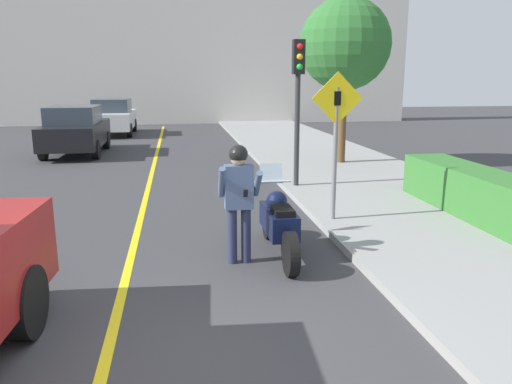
% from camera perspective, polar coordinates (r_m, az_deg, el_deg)
% --- Properties ---
extents(ground_plane, '(80.00, 80.00, 0.00)m').
position_cam_1_polar(ground_plane, '(4.88, -9.93, -19.76)').
color(ground_plane, '#38383A').
extents(sidewalk_curb, '(4.40, 44.00, 0.12)m').
position_cam_1_polar(sidewalk_curb, '(9.70, 20.10, -3.19)').
color(sidewalk_curb, gray).
rests_on(sidewalk_curb, ground).
extents(road_center_line, '(0.12, 36.00, 0.01)m').
position_cam_1_polar(road_center_line, '(10.48, -12.80, -1.88)').
color(road_center_line, yellow).
rests_on(road_center_line, ground).
extents(building_backdrop, '(28.00, 1.20, 9.17)m').
position_cam_1_polar(building_backdrop, '(30.18, -9.63, 16.46)').
color(building_backdrop, beige).
rests_on(building_backdrop, ground).
extents(motorcycle, '(0.62, 2.25, 1.29)m').
position_cam_1_polar(motorcycle, '(7.49, 2.60, -3.53)').
color(motorcycle, black).
rests_on(motorcycle, ground).
extents(person_biker, '(0.59, 0.47, 1.72)m').
position_cam_1_polar(person_biker, '(7.02, -1.98, 0.02)').
color(person_biker, '#282D4C').
rests_on(person_biker, ground).
extents(crossing_sign, '(0.91, 0.08, 2.60)m').
position_cam_1_polar(crossing_sign, '(8.88, 9.12, 6.75)').
color(crossing_sign, slate).
rests_on(crossing_sign, sidewalk_curb).
extents(traffic_light, '(0.26, 0.30, 3.34)m').
position_cam_1_polar(traffic_light, '(11.65, 4.83, 12.08)').
color(traffic_light, '#2D2D30').
rests_on(traffic_light, sidewalk_curb).
extents(hedge_row, '(0.90, 3.87, 0.84)m').
position_cam_1_polar(hedge_row, '(10.23, 23.44, 0.12)').
color(hedge_row, '#33702D').
rests_on(hedge_row, sidewalk_curb).
extents(street_tree, '(2.65, 2.65, 4.77)m').
position_cam_1_polar(street_tree, '(15.24, 10.16, 16.23)').
color(street_tree, brown).
rests_on(street_tree, sidewalk_curb).
extents(parked_car_black, '(1.88, 4.20, 1.68)m').
position_cam_1_polar(parked_car_black, '(18.61, -19.92, 6.70)').
color(parked_car_black, black).
rests_on(parked_car_black, ground).
extents(parked_car_white, '(1.88, 4.20, 1.68)m').
position_cam_1_polar(parked_car_white, '(24.60, -16.01, 8.30)').
color(parked_car_white, black).
rests_on(parked_car_white, ground).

